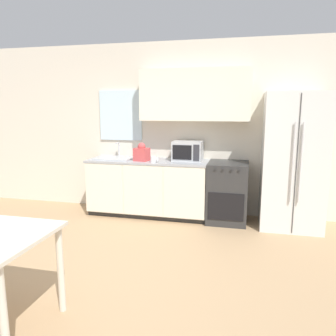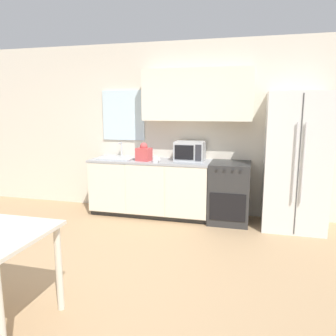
{
  "view_description": "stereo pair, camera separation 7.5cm",
  "coord_description": "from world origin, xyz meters",
  "px_view_note": "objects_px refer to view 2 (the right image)",
  "views": [
    {
      "loc": [
        1.19,
        -2.77,
        1.69
      ],
      "look_at": [
        0.4,
        0.59,
        1.05
      ],
      "focal_mm": 35.0,
      "sensor_mm": 36.0,
      "label": 1
    },
    {
      "loc": [
        1.26,
        -2.75,
        1.69
      ],
      "look_at": [
        0.4,
        0.59,
        1.05
      ],
      "focal_mm": 35.0,
      "sensor_mm": 36.0,
      "label": 2
    }
  ],
  "objects_px": {
    "coffee_mug": "(156,159)",
    "microwave": "(190,151)",
    "oven_range": "(229,192)",
    "refrigerator": "(295,162)"
  },
  "relations": [
    {
      "from": "oven_range",
      "to": "coffee_mug",
      "type": "height_order",
      "value": "coffee_mug"
    },
    {
      "from": "refrigerator",
      "to": "microwave",
      "type": "bearing_deg",
      "value": 175.08
    },
    {
      "from": "refrigerator",
      "to": "coffee_mug",
      "type": "height_order",
      "value": "refrigerator"
    },
    {
      "from": "oven_range",
      "to": "microwave",
      "type": "distance_m",
      "value": 0.87
    },
    {
      "from": "refrigerator",
      "to": "microwave",
      "type": "relative_size",
      "value": 4.27
    },
    {
      "from": "refrigerator",
      "to": "microwave",
      "type": "height_order",
      "value": "refrigerator"
    },
    {
      "from": "oven_range",
      "to": "microwave",
      "type": "relative_size",
      "value": 2.01
    },
    {
      "from": "refrigerator",
      "to": "microwave",
      "type": "distance_m",
      "value": 1.52
    },
    {
      "from": "refrigerator",
      "to": "oven_range",
      "type": "bearing_deg",
      "value": 178.15
    },
    {
      "from": "coffee_mug",
      "to": "microwave",
      "type": "bearing_deg",
      "value": 33.47
    }
  ]
}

